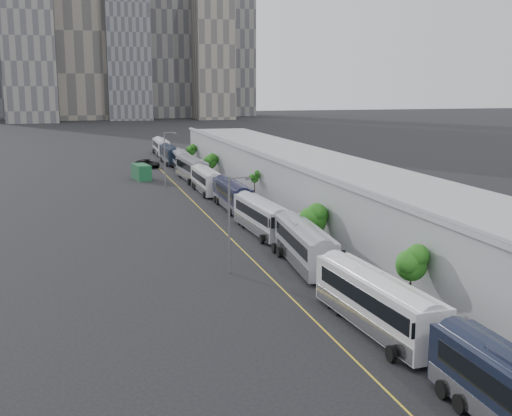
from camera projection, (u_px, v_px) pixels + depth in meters
name	position (u px, v px, depth m)	size (l,w,h in m)	color
sidewalk	(344.00, 245.00, 65.88)	(10.00, 170.00, 0.12)	gray
lane_line	(245.00, 253.00, 63.13)	(0.12, 160.00, 0.02)	gold
depot	(381.00, 210.00, 66.29)	(12.45, 160.40, 7.20)	gray
skyline	(101.00, 12.00, 307.82)	(145.00, 64.00, 120.00)	slate
bus_2	(376.00, 307.00, 42.85)	(3.53, 13.55, 3.92)	silver
bus_3	(304.00, 248.00, 58.35)	(3.80, 13.41, 3.87)	gray
bus_4	(261.00, 219.00, 71.20)	(3.21, 13.05, 3.78)	#AFB1B9
bus_5	(232.00, 197.00, 85.36)	(2.87, 12.86, 3.76)	black
bus_6	(206.00, 183.00, 98.16)	(2.85, 12.75, 3.72)	silver
bus_7	(192.00, 171.00, 110.76)	(3.46, 14.01, 4.06)	slate
bus_8	(181.00, 162.00, 124.96)	(3.16, 12.86, 3.73)	#989AA2
bus_9	(170.00, 156.00, 134.74)	(2.90, 13.02, 3.80)	#151F30
bus_10	(161.00, 148.00, 151.57)	(2.95, 13.29, 3.87)	white
tree_1	(411.00, 261.00, 45.77)	(2.26, 2.26, 5.03)	black
tree_2	(313.00, 217.00, 64.01)	(2.79, 2.79, 4.73)	black
tree_3	(255.00, 179.00, 87.88)	(1.06, 1.06, 4.27)	black
tree_4	(211.00, 160.00, 113.50)	(2.24, 2.24, 4.27)	black
tree_5	(191.00, 150.00, 133.37)	(1.79, 1.79, 3.92)	black
street_lamp_near	(231.00, 218.00, 55.42)	(2.04, 0.22, 8.56)	#59595E
street_lamp_far	(166.00, 158.00, 98.72)	(2.04, 0.22, 9.19)	#59595E
shipping_container	(141.00, 172.00, 111.89)	(2.28, 5.34, 2.66)	#174B2B
suv	(148.00, 163.00, 128.55)	(2.75, 5.96, 1.66)	black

